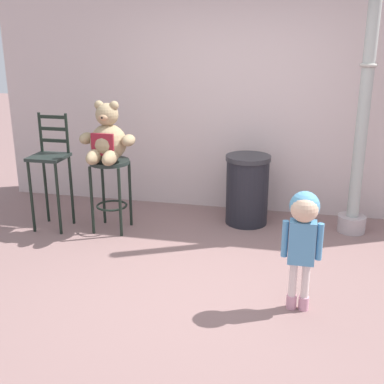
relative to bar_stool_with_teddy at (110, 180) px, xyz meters
The scene contains 8 objects.
ground_plane 1.75m from the bar_stool_with_teddy, 41.08° to the right, with size 24.00×24.00×0.00m, color #836360.
building_wall 1.95m from the bar_stool_with_teddy, 42.12° to the left, with size 6.00×0.30×3.12m, color beige.
bar_stool_with_teddy is the anchor object (origin of this frame).
teddy_bear 0.45m from the bar_stool_with_teddy, 90.00° to the right, with size 0.60×0.54×0.63m.
child_walking 2.38m from the bar_stool_with_teddy, 31.06° to the right, with size 0.31×0.24×0.97m.
trash_bin 1.52m from the bar_stool_with_teddy, 20.31° to the left, with size 0.50×0.50×0.79m.
lamppost 2.71m from the bar_stool_with_teddy, 11.39° to the left, with size 0.30×0.30×3.08m.
bar_chair_empty 0.68m from the bar_stool_with_teddy, behind, with size 0.37×0.37×1.26m.
Camera 1 is at (0.73, -3.68, 2.10)m, focal length 46.21 mm.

